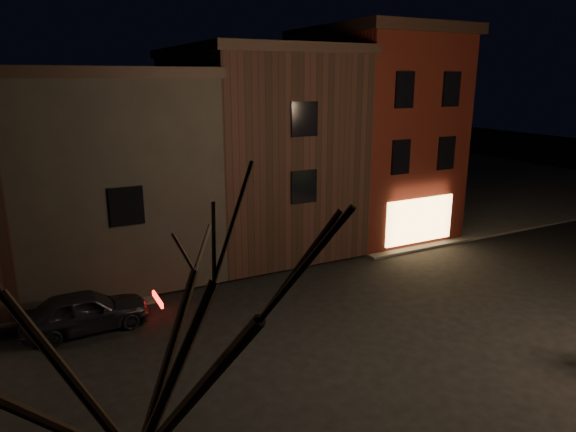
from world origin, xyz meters
The scene contains 7 objects.
ground centered at (0.00, 0.00, 0.00)m, with size 120.00×120.00×0.00m, color black.
sidewalk_far_right centered at (20.00, 20.00, 0.06)m, with size 30.00×30.00×0.12m, color #2D2B28.
corner_building centered at (8.00, 9.47, 5.40)m, with size 6.50×8.50×10.50m.
row_building_a centered at (1.50, 10.50, 4.83)m, with size 7.30×10.30×9.40m.
row_building_b centered at (-5.75, 10.50, 4.33)m, with size 7.80×10.30×8.40m.
bare_tree_left centered at (-8.00, -7.00, 5.43)m, with size 5.60×5.60×7.50m.
parked_car_a centered at (-7.61, 3.97, 0.69)m, with size 1.62×4.02×1.37m, color black.
Camera 1 is at (-8.87, -12.92, 8.14)m, focal length 32.00 mm.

